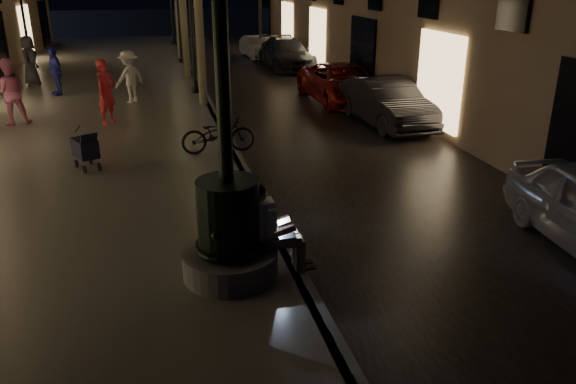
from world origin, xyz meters
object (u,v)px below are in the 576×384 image
object	(u,v)px
lamp_curb_b	(191,8)
pedestrian_dark	(30,61)
pedestrian_red	(106,92)
car_rear	(286,54)
fountain_lamppost	(228,213)
pedestrian_white	(129,77)
car_fifth	(258,47)
stroller	(85,148)
lamp_left_c	(21,1)
lamp_curb_a	(218,28)
pedestrian_blue	(55,71)
car_second	(386,102)
seated_man_laptop	(271,226)
car_third	(342,83)
pedestrian_pink	(10,92)
bicycle	(218,134)

from	to	relation	value
lamp_curb_b	pedestrian_dark	bearing A→B (deg)	153.11
pedestrian_red	car_rear	bearing A→B (deg)	0.27
fountain_lamppost	pedestrian_white	size ratio (longest dim) A/B	2.94
car_fifth	pedestrian_dark	world-z (taller)	pedestrian_dark
stroller	car_fifth	bearing A→B (deg)	43.27
lamp_left_c	lamp_curb_a	bearing A→B (deg)	-66.07
pedestrian_red	pedestrian_blue	world-z (taller)	pedestrian_red
pedestrian_white	lamp_curb_a	bearing A→B (deg)	68.84
car_second	pedestrian_dark	bearing A→B (deg)	139.04
seated_man_laptop	fountain_lamppost	bearing A→B (deg)	180.00
car_rear	pedestrian_blue	world-z (taller)	pedestrian_blue
fountain_lamppost	pedestrian_red	bearing A→B (deg)	102.57
seated_man_laptop	pedestrian_blue	distance (m)	15.57
car_second	pedestrian_red	world-z (taller)	pedestrian_red
car_third	lamp_left_c	bearing A→B (deg)	139.32
car_fifth	pedestrian_blue	bearing A→B (deg)	-139.04
lamp_curb_a	pedestrian_blue	bearing A→B (deg)	119.53
lamp_curb_a	pedestrian_dark	xyz separation A→B (m)	(-6.23, 11.16, -2.07)
car_third	pedestrian_blue	size ratio (longest dim) A/B	2.82
lamp_left_c	pedestrian_pink	world-z (taller)	lamp_left_c
car_second	pedestrian_pink	size ratio (longest dim) A/B	2.25
lamp_curb_a	lamp_left_c	world-z (taller)	same
car_second	pedestrian_white	xyz separation A→B (m)	(-7.66, 4.37, 0.37)
lamp_curb_b	pedestrian_red	size ratio (longest dim) A/B	2.53
car_fifth	pedestrian_white	distance (m)	12.94
lamp_curb_b	lamp_left_c	size ratio (longest dim) A/B	1.00
lamp_left_c	pedestrian_white	world-z (taller)	lamp_left_c
car_rear	lamp_curb_a	bearing A→B (deg)	-110.67
lamp_curb_a	car_second	xyz separation A→B (m)	(5.35, 2.47, -2.52)
lamp_left_c	pedestrian_dark	world-z (taller)	lamp_left_c
lamp_curb_a	seated_man_laptop	bearing A→B (deg)	-90.82
car_rear	car_fifth	size ratio (longest dim) A/B	1.35
pedestrian_pink	car_second	bearing A→B (deg)	157.95
lamp_left_c	pedestrian_dark	bearing A→B (deg)	-79.83
seated_man_laptop	lamp_curb_b	bearing A→B (deg)	89.65
fountain_lamppost	pedestrian_dark	xyz separation A→B (m)	(-5.53, 17.16, -0.05)
pedestrian_pink	bicycle	xyz separation A→B (m)	(5.54, -4.30, -0.48)
car_third	lamp_curb_a	bearing A→B (deg)	-132.05
car_second	car_third	xyz separation A→B (m)	(-0.20, 3.55, -0.04)
car_fifth	pedestrian_white	world-z (taller)	pedestrian_white
car_rear	bicycle	distance (m)	14.87
lamp_curb_a	car_second	size ratio (longest dim) A/B	1.11
car_fifth	pedestrian_red	world-z (taller)	pedestrian_red
lamp_curb_a	car_rear	xyz separation A→B (m)	(5.01, 14.15, -2.51)
seated_man_laptop	pedestrian_pink	distance (m)	11.87
car_rear	pedestrian_pink	world-z (taller)	pedestrian_pink
lamp_curb_b	car_third	size ratio (longest dim) A/B	0.98
car_rear	pedestrian_dark	distance (m)	11.64
car_third	bicycle	xyz separation A→B (m)	(-5.25, -5.84, 0.00)
lamp_curb_a	pedestrian_pink	world-z (taller)	lamp_curb_a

